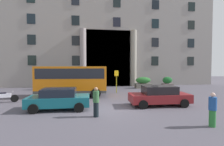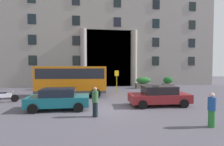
% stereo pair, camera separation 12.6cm
% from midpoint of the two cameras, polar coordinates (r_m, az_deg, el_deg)
% --- Properties ---
extents(ground_plane, '(80.00, 64.00, 0.12)m').
position_cam_midpoint_polar(ground_plane, '(11.34, -1.47, -12.85)').
color(ground_plane, '#4E4A54').
extents(office_building_facade, '(36.34, 9.68, 16.80)m').
position_cam_midpoint_polar(office_building_facade, '(28.90, -5.43, 13.28)').
color(office_building_facade, gray).
rests_on(office_building_facade, ground_plane).
extents(orange_minibus, '(6.68, 3.18, 2.89)m').
position_cam_midpoint_polar(orange_minibus, '(16.49, -13.13, -1.87)').
color(orange_minibus, orange).
rests_on(orange_minibus, ground_plane).
extents(bus_stop_sign, '(0.44, 0.08, 2.44)m').
position_cam_midpoint_polar(bus_stop_sign, '(18.13, 1.79, -2.06)').
color(bus_stop_sign, olive).
rests_on(bus_stop_sign, ground_plane).
extents(hedge_planter_entrance_right, '(1.87, 0.99, 1.27)m').
position_cam_midpoint_polar(hedge_planter_entrance_right, '(21.63, -4.62, -3.75)').
color(hedge_planter_entrance_right, '#645F59').
rests_on(hedge_planter_entrance_right, ground_plane).
extents(hedge_planter_entrance_left, '(1.46, 0.79, 1.44)m').
position_cam_midpoint_polar(hedge_planter_entrance_left, '(24.33, 18.74, -3.00)').
color(hedge_planter_entrance_left, '#70615E').
rests_on(hedge_planter_entrance_left, ground_plane).
extents(hedge_planter_west, '(1.77, 0.78, 1.58)m').
position_cam_midpoint_polar(hedge_planter_west, '(22.30, -22.14, -3.34)').
color(hedge_planter_west, slate).
rests_on(hedge_planter_west, ground_plane).
extents(hedge_planter_east, '(1.50, 0.96, 1.36)m').
position_cam_midpoint_polar(hedge_planter_east, '(21.86, -14.18, -3.63)').
color(hedge_planter_east, slate).
rests_on(hedge_planter_east, ground_plane).
extents(hedge_planter_far_east, '(2.12, 0.96, 1.47)m').
position_cam_midpoint_polar(hedge_planter_far_east, '(22.55, 10.92, -3.30)').
color(hedge_planter_far_east, '#636057').
rests_on(hedge_planter_far_east, ground_plane).
extents(parked_estate_mid, '(4.41, 2.01, 1.45)m').
position_cam_midpoint_polar(parked_estate_mid, '(12.87, 16.06, -7.47)').
color(parked_estate_mid, maroon).
rests_on(parked_estate_mid, ground_plane).
extents(parked_hatchback_near, '(4.05, 2.08, 1.41)m').
position_cam_midpoint_polar(parked_hatchback_near, '(11.92, -17.45, -8.35)').
color(parked_hatchback_near, '#14616E').
rests_on(parked_hatchback_near, ground_plane).
extents(motorcycle_near_kerb, '(1.89, 0.70, 0.89)m').
position_cam_midpoint_polar(motorcycle_near_kerb, '(15.90, -32.62, -6.92)').
color(motorcycle_near_kerb, black).
rests_on(motorcycle_near_kerb, ground_plane).
extents(pedestrian_man_red_shirt, '(0.36, 0.36, 1.71)m').
position_cam_midpoint_polar(pedestrian_man_red_shirt, '(9.75, -5.41, -9.79)').
color(pedestrian_man_red_shirt, black).
rests_on(pedestrian_man_red_shirt, ground_plane).
extents(pedestrian_woman_with_bag, '(0.36, 0.36, 1.65)m').
position_cam_midpoint_polar(pedestrian_woman_with_bag, '(9.47, 31.28, -10.73)').
color(pedestrian_woman_with_bag, '#287231').
rests_on(pedestrian_woman_with_bag, ground_plane).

